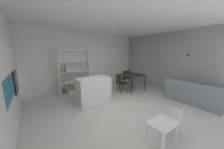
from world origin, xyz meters
TOP-DOWN VIEW (x-y plane):
  - ground_plane at (0.00, 0.00)m, footprint 9.05×9.05m
  - ceiling_slab at (0.00, 0.00)m, footprint 6.59×5.87m
  - back_partition at (0.00, 2.90)m, footprint 6.59×0.06m
  - right_partition_gray at (3.26, 0.00)m, footprint 0.06×5.87m
  - cabinet_niche_splashback at (-2.59, 0.21)m, footprint 0.01×1.02m
  - built_in_oven at (-2.57, 1.16)m, footprint 0.06×0.60m
  - kitchen_island at (-0.39, 0.99)m, footprint 1.19×0.65m
  - open_bookshelf at (-0.69, 2.48)m, footprint 1.36×0.34m
  - child_table at (-0.19, -1.63)m, footprint 0.58×0.41m
  - child_chair_right at (0.32, -1.63)m, footprint 0.27×0.27m
  - dining_table at (1.82, 1.14)m, footprint 1.06×0.94m
  - dining_chair_island_side at (1.08, 1.16)m, footprint 0.49×0.50m
  - dining_chair_far at (1.81, 1.63)m, footprint 0.51×0.50m
  - sofa at (2.57, -1.25)m, footprint 0.95×1.78m
  - wall_sconce_back at (3.18, -0.70)m, footprint 0.07×0.07m

SIDE VIEW (x-z plane):
  - ground_plane at x=0.00m, z-range 0.00..0.00m
  - sofa at x=2.57m, z-range -0.13..0.68m
  - child_chair_right at x=0.32m, z-range 0.03..0.61m
  - child_table at x=-0.19m, z-range 0.15..0.61m
  - kitchen_island at x=-0.39m, z-range 0.00..0.93m
  - dining_chair_island_side at x=1.08m, z-range 0.09..0.94m
  - dining_chair_far at x=1.81m, z-range 0.10..1.02m
  - dining_table at x=1.82m, z-range 0.31..1.08m
  - open_bookshelf at x=-0.69m, z-range -0.07..1.92m
  - built_in_oven at x=-2.57m, z-range 0.78..1.36m
  - cabinet_niche_splashback at x=-2.59m, z-range 0.90..1.37m
  - back_partition at x=0.00m, z-range 0.00..2.80m
  - right_partition_gray at x=3.26m, z-range 0.00..2.80m
  - wall_sconce_back at x=3.18m, z-range 1.69..1.77m
  - ceiling_slab at x=0.00m, z-range 2.80..2.86m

